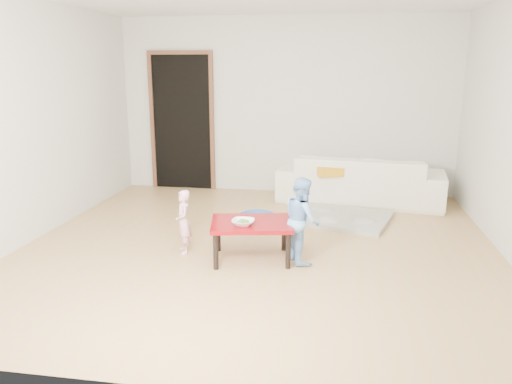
% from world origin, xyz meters
% --- Properties ---
extents(floor, '(5.00, 5.00, 0.01)m').
position_xyz_m(floor, '(0.00, 0.00, 0.00)').
color(floor, tan).
rests_on(floor, ground).
extents(back_wall, '(5.00, 0.02, 2.60)m').
position_xyz_m(back_wall, '(0.00, 2.50, 1.30)').
color(back_wall, silver).
rests_on(back_wall, floor).
extents(left_wall, '(0.02, 5.00, 2.60)m').
position_xyz_m(left_wall, '(-2.50, 0.00, 1.30)').
color(left_wall, silver).
rests_on(left_wall, floor).
extents(doorway, '(1.02, 0.08, 2.11)m').
position_xyz_m(doorway, '(-1.60, 2.48, 1.02)').
color(doorway, brown).
rests_on(doorway, back_wall).
extents(sofa, '(2.37, 1.16, 0.66)m').
position_xyz_m(sofa, '(1.13, 2.05, 0.33)').
color(sofa, white).
rests_on(sofa, floor).
extents(cushion, '(0.52, 0.48, 0.12)m').
position_xyz_m(cushion, '(0.74, 1.81, 0.50)').
color(cushion, orange).
rests_on(cushion, sofa).
extents(red_table, '(0.88, 0.73, 0.39)m').
position_xyz_m(red_table, '(-0.02, -0.38, 0.20)').
color(red_table, maroon).
rests_on(red_table, floor).
extents(bowl, '(0.22, 0.22, 0.05)m').
position_xyz_m(bowl, '(-0.08, -0.50, 0.42)').
color(bowl, white).
rests_on(bowl, red_table).
extents(broccoli, '(0.12, 0.12, 0.06)m').
position_xyz_m(broccoli, '(-0.08, -0.50, 0.42)').
color(broccoli, '#2D5919').
rests_on(broccoli, red_table).
extents(child_pink, '(0.25, 0.29, 0.66)m').
position_xyz_m(child_pink, '(-0.74, -0.30, 0.33)').
color(child_pink, pink).
rests_on(child_pink, floor).
extents(child_blue, '(0.45, 0.50, 0.84)m').
position_xyz_m(child_blue, '(0.48, -0.33, 0.42)').
color(child_blue, '#66A3ED').
rests_on(child_blue, floor).
extents(basin, '(0.44, 0.44, 0.14)m').
position_xyz_m(basin, '(-0.14, 0.72, 0.07)').
color(basin, '#2C62A9').
rests_on(basin, floor).
extents(blanket, '(1.37, 1.24, 0.06)m').
position_xyz_m(blanket, '(0.87, 1.10, 0.03)').
color(blanket, '#ADAA99').
rests_on(blanket, floor).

